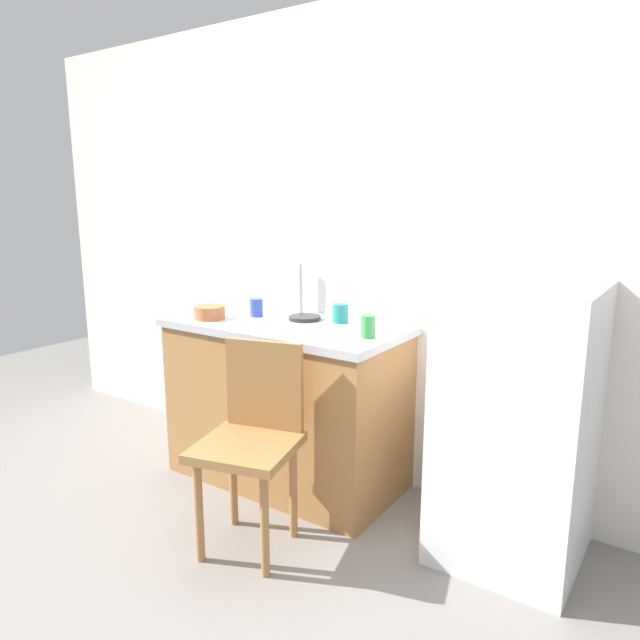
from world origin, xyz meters
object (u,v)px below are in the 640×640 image
Objects in this scene: refrigerator at (517,424)px; terracotta_bowl at (209,312)px; cup_blue at (256,307)px; cup_teal at (340,313)px; chair at (253,435)px; hotplate at (305,318)px; cup_green at (368,327)px.

refrigerator is 7.19× the size of terracotta_bowl.
cup_blue is (-1.42, 0.03, 0.33)m from refrigerator.
cup_blue is at bearing -165.10° from cup_teal.
refrigerator is at bearing 15.24° from chair.
refrigerator is 6.89× the size of hotplate.
chair is at bearing -32.13° from terracotta_bowl.
cup_teal reaches higher than terracotta_bowl.
refrigerator is at bearing -9.05° from cup_teal.
cup_blue and cup_teal have the same top height.
refrigerator is at bearing 5.67° from terracotta_bowl.
chair is at bearing -150.07° from refrigerator.
refrigerator is 1.11m from chair.
terracotta_bowl is 1.57× the size of cup_green.
chair is 9.23× the size of cup_blue.
terracotta_bowl is at bearing 133.18° from chair.
cup_blue is at bearing 113.74° from chair.
cup_blue is 0.93× the size of cup_green.
cup_green reaches higher than cup_blue.
hotplate is (-0.20, 0.66, 0.38)m from chair.
hotplate is 0.28m from cup_blue.
refrigerator is 12.14× the size of cup_blue.
refrigerator is 1.03m from cup_teal.
hotplate is 0.50m from cup_green.
cup_green is (0.47, -0.16, 0.04)m from hotplate.
cup_teal is at bearing 14.90° from cup_blue.
cup_green is (0.91, 0.10, 0.02)m from terracotta_bowl.
refrigerator is at bearing 4.47° from cup_green.
terracotta_bowl is 0.70m from cup_teal.
cup_teal reaches higher than chair.
terracotta_bowl is at bearing -173.42° from cup_green.
cup_blue is 0.48m from cup_teal.
refrigerator is 1.32× the size of chair.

